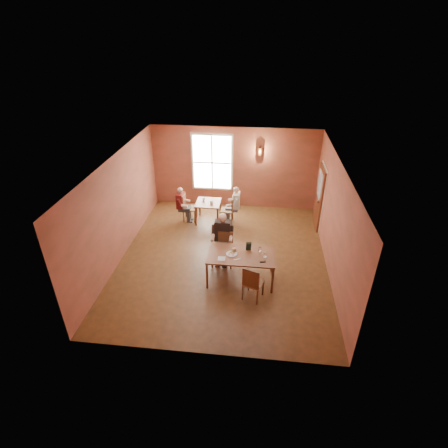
# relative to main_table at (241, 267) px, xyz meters

# --- Properties ---
(ground) EXTENTS (6.00, 7.00, 0.01)m
(ground) POSITION_rel_main_table_xyz_m (-0.58, 0.95, -0.41)
(ground) COLOR brown
(ground) RESTS_ON ground
(wall_back) EXTENTS (6.00, 0.04, 3.00)m
(wall_back) POSITION_rel_main_table_xyz_m (-0.58, 4.45, 1.09)
(wall_back) COLOR brown
(wall_back) RESTS_ON ground
(wall_front) EXTENTS (6.00, 0.04, 3.00)m
(wall_front) POSITION_rel_main_table_xyz_m (-0.58, -2.55, 1.09)
(wall_front) COLOR brown
(wall_front) RESTS_ON ground
(wall_left) EXTENTS (0.04, 7.00, 3.00)m
(wall_left) POSITION_rel_main_table_xyz_m (-3.58, 0.95, 1.09)
(wall_left) COLOR brown
(wall_left) RESTS_ON ground
(wall_right) EXTENTS (0.04, 7.00, 3.00)m
(wall_right) POSITION_rel_main_table_xyz_m (2.42, 0.95, 1.09)
(wall_right) COLOR brown
(wall_right) RESTS_ON ground
(ceiling) EXTENTS (6.00, 7.00, 0.04)m
(ceiling) POSITION_rel_main_table_xyz_m (-0.58, 0.95, 2.59)
(ceiling) COLOR white
(ceiling) RESTS_ON wall_back
(window) EXTENTS (1.36, 0.10, 1.96)m
(window) POSITION_rel_main_table_xyz_m (-1.38, 4.40, 1.29)
(window) COLOR white
(window) RESTS_ON wall_back
(door) EXTENTS (0.12, 1.04, 2.10)m
(door) POSITION_rel_main_table_xyz_m (2.36, 3.25, 0.64)
(door) COLOR maroon
(door) RESTS_ON ground
(wall_sconce) EXTENTS (0.16, 0.16, 0.28)m
(wall_sconce) POSITION_rel_main_table_xyz_m (0.32, 4.35, 1.79)
(wall_sconce) COLOR brown
(wall_sconce) RESTS_ON wall_back
(main_table) EXTENTS (1.76, 0.99, 0.83)m
(main_table) POSITION_rel_main_table_xyz_m (0.00, 0.00, 0.00)
(main_table) COLOR brown
(main_table) RESTS_ON ground
(chair_diner_main) EXTENTS (0.43, 0.43, 0.98)m
(chair_diner_main) POSITION_rel_main_table_xyz_m (-0.50, 0.65, 0.08)
(chair_diner_main) COLOR #512512
(chair_diner_main) RESTS_ON ground
(diner_main) EXTENTS (0.58, 0.58, 1.45)m
(diner_main) POSITION_rel_main_table_xyz_m (-0.50, 0.62, 0.31)
(diner_main) COLOR black
(diner_main) RESTS_ON ground
(chair_empty) EXTENTS (0.56, 0.56, 0.99)m
(chair_empty) POSITION_rel_main_table_xyz_m (0.36, -0.68, 0.08)
(chair_empty) COLOR #3C1F11
(chair_empty) RESTS_ON ground
(plate_food) EXTENTS (0.39, 0.39, 0.04)m
(plate_food) POSITION_rel_main_table_xyz_m (-0.25, -0.02, 0.43)
(plate_food) COLOR white
(plate_food) RESTS_ON main_table
(sandwich) EXTENTS (0.12, 0.12, 0.11)m
(sandwich) POSITION_rel_main_table_xyz_m (-0.20, 0.08, 0.47)
(sandwich) COLOR tan
(sandwich) RESTS_ON main_table
(goblet_a) EXTENTS (0.11, 0.11, 0.20)m
(goblet_a) POSITION_rel_main_table_xyz_m (0.48, 0.10, 0.51)
(goblet_a) COLOR white
(goblet_a) RESTS_ON main_table
(goblet_b) EXTENTS (0.10, 0.10, 0.19)m
(goblet_b) POSITION_rel_main_table_xyz_m (0.61, -0.15, 0.51)
(goblet_b) COLOR white
(goblet_b) RESTS_ON main_table
(menu_stand) EXTENTS (0.14, 0.09, 0.22)m
(menu_stand) POSITION_rel_main_table_xyz_m (0.18, 0.23, 0.53)
(menu_stand) COLOR black
(menu_stand) RESTS_ON main_table
(knife) EXTENTS (0.20, 0.12, 0.00)m
(knife) POSITION_rel_main_table_xyz_m (-0.08, -0.22, 0.42)
(knife) COLOR silver
(knife) RESTS_ON main_table
(napkin) EXTENTS (0.19, 0.19, 0.01)m
(napkin) POSITION_rel_main_table_xyz_m (-0.49, -0.25, 0.42)
(napkin) COLOR silver
(napkin) RESTS_ON main_table
(sunglasses) EXTENTS (0.15, 0.08, 0.02)m
(sunglasses) POSITION_rel_main_table_xyz_m (0.57, -0.28, 0.42)
(sunglasses) COLOR black
(sunglasses) RESTS_ON main_table
(second_table) EXTENTS (0.83, 0.83, 0.73)m
(second_table) POSITION_rel_main_table_xyz_m (-1.36, 3.13, -0.05)
(second_table) COLOR brown
(second_table) RESTS_ON ground
(chair_diner_white) EXTENTS (0.43, 0.43, 0.97)m
(chair_diner_white) POSITION_rel_main_table_xyz_m (-0.71, 3.13, 0.07)
(chair_diner_white) COLOR #482316
(chair_diner_white) RESTS_ON ground
(diner_white) EXTENTS (0.51, 0.51, 1.27)m
(diner_white) POSITION_rel_main_table_xyz_m (-0.68, 3.13, 0.22)
(diner_white) COLOR white
(diner_white) RESTS_ON ground
(chair_diner_maroon) EXTENTS (0.43, 0.43, 0.98)m
(chair_diner_maroon) POSITION_rel_main_table_xyz_m (-2.01, 3.13, 0.08)
(chair_diner_maroon) COLOR #532C1B
(chair_diner_maroon) RESTS_ON ground
(diner_maroon) EXTENTS (0.49, 0.49, 1.22)m
(diner_maroon) POSITION_rel_main_table_xyz_m (-2.04, 3.13, 0.20)
(diner_maroon) COLOR maroon
(diner_maroon) RESTS_ON ground
(cup_a) EXTENTS (0.12, 0.12, 0.10)m
(cup_a) POSITION_rel_main_table_xyz_m (-1.22, 3.00, 0.37)
(cup_a) COLOR silver
(cup_a) RESTS_ON second_table
(cup_b) EXTENTS (0.14, 0.14, 0.10)m
(cup_b) POSITION_rel_main_table_xyz_m (-1.53, 3.22, 0.37)
(cup_b) COLOR silver
(cup_b) RESTS_ON second_table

